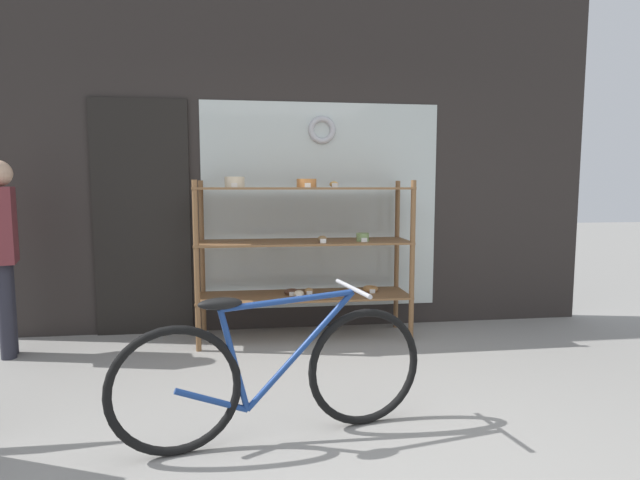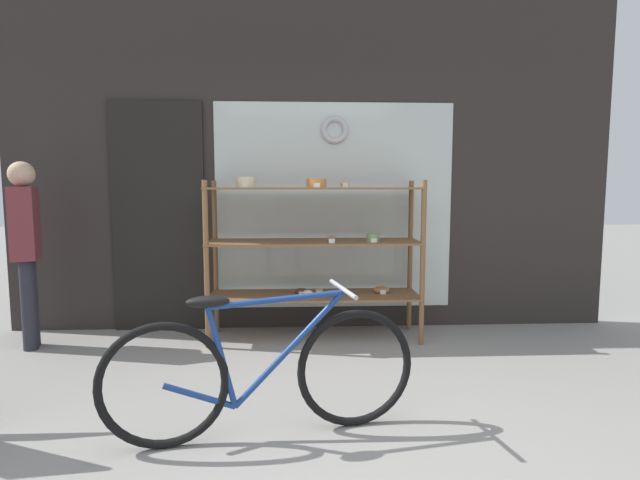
% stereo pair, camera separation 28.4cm
% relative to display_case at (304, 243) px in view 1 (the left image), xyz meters
% --- Properties ---
extents(ground_plane, '(30.00, 30.00, 0.00)m').
position_rel_display_case_xyz_m(ground_plane, '(0.00, -2.16, -0.85)').
color(ground_plane, gray).
extents(storefront_facade, '(5.61, 0.13, 3.37)m').
position_rel_display_case_xyz_m(storefront_facade, '(-0.03, 0.39, 0.79)').
color(storefront_facade, '#2D2826').
rests_on(storefront_facade, ground_plane).
extents(display_case, '(1.83, 0.50, 1.42)m').
position_rel_display_case_xyz_m(display_case, '(0.00, 0.00, 0.00)').
color(display_case, brown).
rests_on(display_case, ground_plane).
extents(bicycle, '(1.66, 0.50, 0.79)m').
position_rel_display_case_xyz_m(bicycle, '(-0.34, -1.74, -0.49)').
color(bicycle, black).
rests_on(bicycle, ground_plane).
extents(pedestrian, '(0.27, 0.36, 1.54)m').
position_rel_display_case_xyz_m(pedestrian, '(-2.35, -0.16, 0.04)').
color(pedestrian, '#282833').
rests_on(pedestrian, ground_plane).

